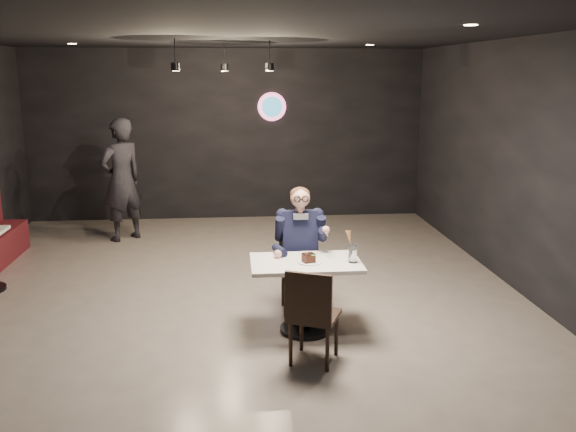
{
  "coord_description": "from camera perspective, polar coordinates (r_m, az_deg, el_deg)",
  "views": [
    {
      "loc": [
        0.09,
        -6.42,
        2.59
      ],
      "look_at": [
        0.67,
        -0.04,
        1.08
      ],
      "focal_mm": 38.0,
      "sensor_mm": 36.0,
      "label": 1
    }
  ],
  "objects": [
    {
      "name": "passerby",
      "position": [
        9.84,
        -15.29,
        3.27
      ],
      "size": [
        0.83,
        0.81,
        1.92
      ],
      "primitive_type": "imported",
      "rotation": [
        0.0,
        0.0,
        3.86
      ],
      "color": "black",
      "rests_on": "floor"
    },
    {
      "name": "wall_sign",
      "position": [
        10.93,
        -1.52,
        10.19
      ],
      "size": [
        0.5,
        0.06,
        0.5
      ],
      "primitive_type": null,
      "color": "pink",
      "rests_on": "floor"
    },
    {
      "name": "main_table",
      "position": [
        6.23,
        1.65,
        -7.53
      ],
      "size": [
        1.1,
        0.7,
        0.75
      ],
      "primitive_type": "cube",
      "color": "white",
      "rests_on": "floor"
    },
    {
      "name": "chair_near",
      "position": [
        5.59,
        2.47,
        -9.12
      ],
      "size": [
        0.57,
        0.59,
        0.92
      ],
      "primitive_type": "cube",
      "rotation": [
        0.0,
        0.0,
        -0.4
      ],
      "color": "black",
      "rests_on": "floor"
    },
    {
      "name": "wafer_cone",
      "position": [
        6.08,
        5.77,
        -1.97
      ],
      "size": [
        0.08,
        0.08,
        0.13
      ],
      "primitive_type": "cone",
      "rotation": [
        0.0,
        0.0,
        0.26
      ],
      "color": "#B7834B",
      "rests_on": "sundae_glass"
    },
    {
      "name": "floor",
      "position": [
        6.93,
        -5.64,
        -8.74
      ],
      "size": [
        9.0,
        9.0,
        0.0
      ],
      "primitive_type": "plane",
      "color": "gray",
      "rests_on": "ground"
    },
    {
      "name": "chair_far",
      "position": [
        6.72,
        1.09,
        -5.2
      ],
      "size": [
        0.42,
        0.46,
        0.92
      ],
      "primitive_type": "cube",
      "color": "black",
      "rests_on": "floor"
    },
    {
      "name": "mint_leaf",
      "position": [
        6.0,
        2.36,
        -3.67
      ],
      "size": [
        0.06,
        0.04,
        0.01
      ],
      "primitive_type": "ellipsoid",
      "color": "green",
      "rests_on": "cake_slice"
    },
    {
      "name": "cake_slice",
      "position": [
        6.03,
        1.94,
        -3.96
      ],
      "size": [
        0.14,
        0.13,
        0.08
      ],
      "primitive_type": "cube",
      "rotation": [
        0.0,
        0.0,
        0.35
      ],
      "color": "black",
      "rests_on": "dessert_plate"
    },
    {
      "name": "sundae_glass",
      "position": [
        6.08,
        6.07,
        -3.47
      ],
      "size": [
        0.08,
        0.08,
        0.19
      ],
      "primitive_type": "cylinder",
      "color": "silver",
      "rests_on": "main_table"
    },
    {
      "name": "pendant_lights",
      "position": [
        8.43,
        -6.04,
        15.19
      ],
      "size": [
        1.4,
        1.2,
        0.36
      ],
      "primitive_type": "cube",
      "color": "black",
      "rests_on": "floor"
    },
    {
      "name": "dessert_plate",
      "position": [
        6.06,
        2.04,
        -4.32
      ],
      "size": [
        0.24,
        0.24,
        0.01
      ],
      "primitive_type": "cylinder",
      "color": "white",
      "rests_on": "main_table"
    },
    {
      "name": "seated_man",
      "position": [
        6.64,
        1.1,
        -3.07
      ],
      "size": [
        0.6,
        0.8,
        1.44
      ],
      "primitive_type": "cube",
      "color": "black",
      "rests_on": "floor"
    }
  ]
}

